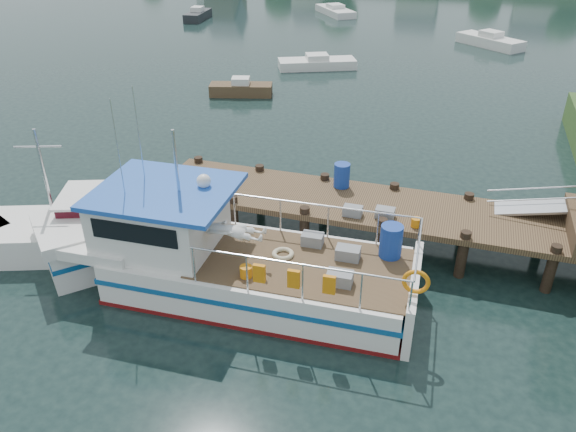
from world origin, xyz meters
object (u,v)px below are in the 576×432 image
(lobster_boat, at_px, (212,257))
(moored_e, at_px, (198,15))
(dock, at_px, (541,203))
(moored_b, at_px, (490,41))
(moored_d, at_px, (335,11))
(moored_rowboat, at_px, (241,89))
(work_boat, at_px, (71,231))
(moored_a, at_px, (317,63))

(lobster_boat, distance_m, moored_e, 43.42)
(dock, xyz_separation_m, lobster_boat, (-9.04, -4.10, -1.18))
(moored_b, xyz_separation_m, moored_d, (-14.95, 10.00, -0.07))
(moored_d, bearing_deg, moored_rowboat, -94.79)
(lobster_boat, height_order, work_boat, lobster_boat)
(dock, relative_size, moored_e, 3.70)
(moored_d, xyz_separation_m, moored_e, (-11.99, -6.72, 0.07))
(moored_e, bearing_deg, dock, -67.54)
(lobster_boat, xyz_separation_m, moored_b, (7.74, 35.66, -0.62))
(dock, xyz_separation_m, moored_e, (-28.25, 34.84, -1.80))
(lobster_boat, height_order, moored_a, lobster_boat)
(lobster_boat, bearing_deg, moored_b, 75.32)
(moored_b, bearing_deg, moored_a, -133.05)
(lobster_boat, distance_m, moored_rowboat, 18.95)
(lobster_boat, relative_size, moored_e, 2.75)
(moored_rowboat, bearing_deg, dock, -27.83)
(dock, distance_m, work_boat, 14.87)
(moored_a, xyz_separation_m, moored_e, (-15.64, 13.79, 0.09))
(moored_d, bearing_deg, moored_e, -157.45)
(work_boat, bearing_deg, dock, -6.46)
(moored_e, bearing_deg, work_boat, -86.69)
(moored_a, bearing_deg, work_boat, -98.69)
(moored_a, height_order, moored_e, moored_e)
(moored_rowboat, height_order, moored_b, moored_b)
(lobster_boat, height_order, moored_rowboat, lobster_boat)
(work_boat, distance_m, moored_a, 24.70)
(moored_a, xyz_separation_m, moored_b, (11.31, 10.51, 0.08))
(lobster_boat, xyz_separation_m, moored_a, (-3.57, 25.15, -0.70))
(moored_a, relative_size, moored_d, 0.93)
(work_boat, distance_m, moored_d, 45.20)
(moored_rowboat, height_order, moored_e, moored_e)
(dock, height_order, lobster_boat, lobster_boat)
(work_boat, xyz_separation_m, moored_d, (-1.91, 45.15, -0.30))
(lobster_boat, distance_m, moored_a, 25.41)
(moored_b, bearing_deg, moored_rowboat, -124.17)
(dock, distance_m, lobster_boat, 10.00)
(work_boat, relative_size, moored_b, 1.48)
(work_boat, distance_m, moored_rowboat, 17.39)
(lobster_boat, relative_size, moored_a, 2.23)
(lobster_boat, relative_size, moored_b, 2.30)
(moored_a, bearing_deg, moored_e, 133.93)
(moored_rowboat, xyz_separation_m, moored_d, (-0.94, 27.80, -0.02))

